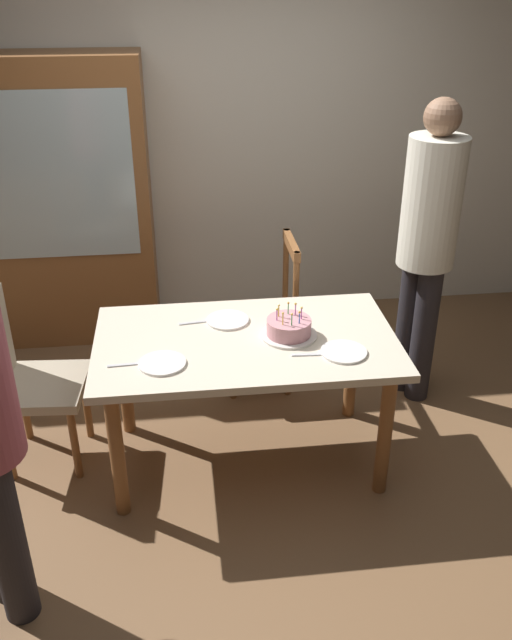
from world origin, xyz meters
name	(u,v)px	position (x,y,z in m)	size (l,w,h in m)	color
ground	(247,457)	(0.00, 0.00, 0.00)	(6.40, 6.40, 0.00)	brown
back_wall	(217,138)	(0.00, 1.85, 1.30)	(6.40, 0.10, 2.60)	silver
dining_table	(246,356)	(0.00, 0.00, 0.64)	(1.48, 0.86, 0.74)	beige
birthday_cake	(289,328)	(0.21, 0.00, 0.78)	(0.28, 0.28, 0.16)	silver
plate_near_celebrant	(162,363)	(-0.41, -0.19, 0.75)	(0.22, 0.22, 0.01)	white
plate_far_side	(228,320)	(-0.07, 0.19, 0.75)	(0.22, 0.22, 0.01)	white
plate_near_guest	(344,352)	(0.45, -0.19, 0.75)	(0.22, 0.22, 0.01)	white
fork_near_celebrant	(127,365)	(-0.57, -0.18, 0.74)	(0.18, 0.02, 0.01)	silver
fork_far_side	(197,322)	(-0.23, 0.19, 0.74)	(0.18, 0.02, 0.01)	silver
fork_near_guest	(311,355)	(0.29, -0.19, 0.74)	(0.18, 0.02, 0.01)	silver
chair_spindle_back	(262,317)	(0.18, 0.75, 0.46)	(0.44, 0.44, 0.95)	tan
chair_upholstered	(22,373)	(-1.13, 0.14, 0.53)	(0.48, 0.47, 0.95)	tan
person_guest	(427,238)	(1.07, 0.52, 1.02)	(0.32, 0.32, 1.78)	#262328
china_cabinet	(67,205)	(-1.02, 1.56, 0.95)	(1.10, 0.45, 1.90)	brown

